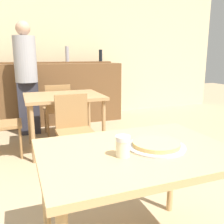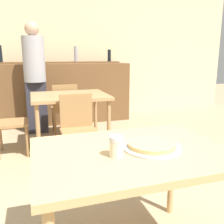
{
  "view_description": "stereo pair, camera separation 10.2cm",
  "coord_description": "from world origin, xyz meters",
  "px_view_note": "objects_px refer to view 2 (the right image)",
  "views": [
    {
      "loc": [
        -0.62,
        -1.22,
        1.26
      ],
      "look_at": [
        0.06,
        0.55,
        0.83
      ],
      "focal_mm": 40.0,
      "sensor_mm": 36.0,
      "label": 1
    },
    {
      "loc": [
        -0.52,
        -1.25,
        1.26
      ],
      "look_at": [
        0.06,
        0.55,
        0.83
      ],
      "focal_mm": 40.0,
      "sensor_mm": 36.0,
      "label": 2
    }
  ],
  "objects_px": {
    "chair_far_side_left": "(5,119)",
    "person_standing": "(35,74)",
    "chair_far_side_back": "(65,106)",
    "chair_far_side_front": "(78,125)",
    "pizza_tray": "(152,146)",
    "cheese_shaker": "(116,146)"
  },
  "relations": [
    {
      "from": "chair_far_side_left",
      "to": "cheese_shaker",
      "type": "bearing_deg",
      "value": -160.54
    },
    {
      "from": "person_standing",
      "to": "chair_far_side_front",
      "type": "bearing_deg",
      "value": -74.17
    },
    {
      "from": "chair_far_side_left",
      "to": "chair_far_side_back",
      "type": "bearing_deg",
      "value": -54.65
    },
    {
      "from": "chair_far_side_front",
      "to": "person_standing",
      "type": "distance_m",
      "value": 1.6
    },
    {
      "from": "chair_far_side_front",
      "to": "chair_far_side_back",
      "type": "distance_m",
      "value": 1.18
    },
    {
      "from": "chair_far_side_back",
      "to": "person_standing",
      "type": "height_order",
      "value": "person_standing"
    },
    {
      "from": "pizza_tray",
      "to": "cheese_shaker",
      "type": "bearing_deg",
      "value": -168.49
    },
    {
      "from": "chair_far_side_front",
      "to": "chair_far_side_back",
      "type": "xyz_separation_m",
      "value": [
        -0.0,
        1.18,
        0.0
      ]
    },
    {
      "from": "cheese_shaker",
      "to": "chair_far_side_left",
      "type": "bearing_deg",
      "value": 109.46
    },
    {
      "from": "pizza_tray",
      "to": "chair_far_side_front",
      "type": "bearing_deg",
      "value": 96.28
    },
    {
      "from": "chair_far_side_front",
      "to": "person_standing",
      "type": "height_order",
      "value": "person_standing"
    },
    {
      "from": "chair_far_side_left",
      "to": "person_standing",
      "type": "xyz_separation_m",
      "value": [
        0.41,
        0.88,
        0.49
      ]
    },
    {
      "from": "chair_far_side_front",
      "to": "pizza_tray",
      "type": "relative_size",
      "value": 2.42
    },
    {
      "from": "chair_far_side_front",
      "to": "chair_far_side_left",
      "type": "bearing_deg",
      "value": 144.65
    },
    {
      "from": "chair_far_side_left",
      "to": "pizza_tray",
      "type": "xyz_separation_m",
      "value": [
        0.99,
        -2.1,
        0.27
      ]
    },
    {
      "from": "chair_far_side_back",
      "to": "cheese_shaker",
      "type": "height_order",
      "value": "cheese_shaker"
    },
    {
      "from": "chair_far_side_left",
      "to": "person_standing",
      "type": "height_order",
      "value": "person_standing"
    },
    {
      "from": "chair_far_side_front",
      "to": "chair_far_side_left",
      "type": "relative_size",
      "value": 1.0
    },
    {
      "from": "chair_far_side_front",
      "to": "pizza_tray",
      "type": "bearing_deg",
      "value": -83.72
    },
    {
      "from": "chair_far_side_back",
      "to": "chair_far_side_left",
      "type": "xyz_separation_m",
      "value": [
        -0.83,
        -0.59,
        0.0
      ]
    },
    {
      "from": "chair_far_side_left",
      "to": "pizza_tray",
      "type": "relative_size",
      "value": 2.42
    },
    {
      "from": "pizza_tray",
      "to": "chair_far_side_back",
      "type": "bearing_deg",
      "value": 93.54
    }
  ]
}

